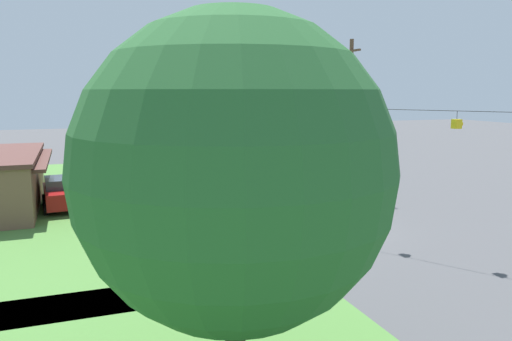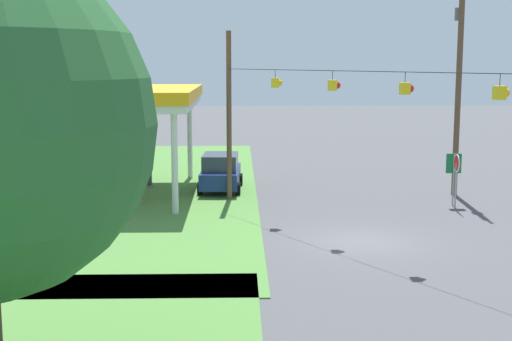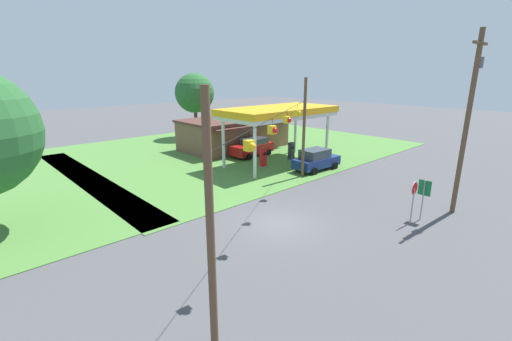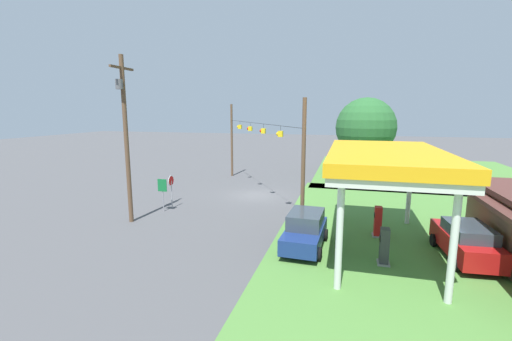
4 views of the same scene
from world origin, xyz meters
name	(u,v)px [view 3 (image 3 of 4)]	position (x,y,z in m)	size (l,w,h in m)	color
ground_plane	(278,223)	(0.00, 0.00, 0.00)	(160.00, 160.00, 0.00)	#4C4C4F
grass_verge_station_corner	(238,147)	(11.69, 17.68, 0.02)	(36.00, 28.00, 0.04)	#4C7F38
gas_station_canopy	(279,113)	(9.69, 9.34, 4.76)	(11.02, 5.48, 5.27)	silver
gas_station_store	(234,133)	(11.19, 17.66, 1.71)	(11.62, 7.26, 3.39)	brown
fuel_pump_near	(263,158)	(7.79, 9.33, 0.85)	(0.71, 0.56, 1.78)	gray
fuel_pump_far	(291,152)	(11.59, 9.33, 0.85)	(0.71, 0.56, 1.78)	gray
car_at_pumps_front	(316,160)	(10.49, 5.48, 0.97)	(4.53, 2.26, 1.92)	navy
car_at_pumps_rear	(252,147)	(9.98, 13.20, 0.96)	(4.85, 2.37, 1.85)	#AD1414
stop_sign_roadside	(414,193)	(5.52, -5.08, 1.81)	(0.80, 0.08, 2.50)	#99999E
route_sign	(424,192)	(6.48, -5.25, 1.71)	(0.10, 0.70, 2.40)	gray
utility_pole_main	(468,116)	(9.12, -6.11, 5.91)	(2.20, 0.44, 10.60)	brown
signal_span_gantry	(280,149)	(0.00, -0.01, 4.36)	(16.42, 10.24, 7.95)	brown
tree_behind_station	(195,93)	(11.77, 26.29, 5.77)	(5.04, 5.04, 8.31)	#4C3828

